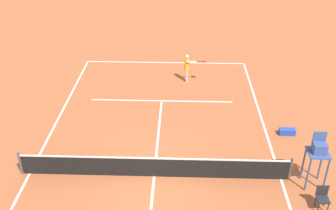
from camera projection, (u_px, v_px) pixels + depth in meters
The scene contains 8 objects.
ground_plane at pixel (154, 176), 16.39m from camera, with size 60.00×60.00×0.00m, color #AD5933.
court_lines at pixel (154, 176), 16.39m from camera, with size 10.55×23.30×0.01m.
tennis_net at pixel (154, 167), 16.14m from camera, with size 11.15×0.10×1.07m.
player_serving at pixel (188, 66), 23.50m from camera, with size 1.29×0.52×1.73m.
tennis_ball at pixel (161, 88), 23.22m from camera, with size 0.07×0.07×0.07m, color #CCE033.
umpire_chair at pixel (318, 152), 15.18m from camera, with size 0.80×0.80×2.41m.
courtside_chair_near at pixel (323, 197), 14.57m from camera, with size 0.44×0.46×0.95m.
equipment_bag at pixel (287, 132), 18.99m from camera, with size 0.76×0.32×0.30m, color #2647B7.
Camera 1 is at (-1.01, 12.68, 10.76)m, focal length 42.27 mm.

